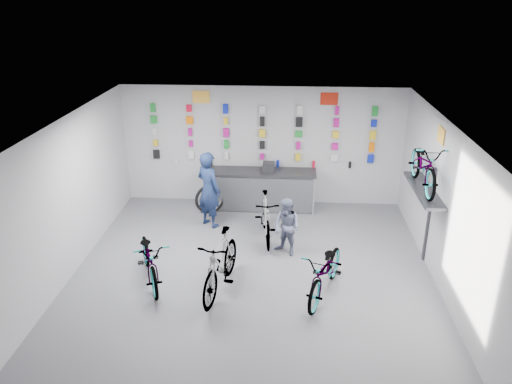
# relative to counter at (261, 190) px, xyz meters

# --- Properties ---
(floor) EXTENTS (8.00, 8.00, 0.00)m
(floor) POSITION_rel_counter_xyz_m (0.00, -3.54, -0.49)
(floor) COLOR #56575C
(floor) RESTS_ON ground
(ceiling) EXTENTS (8.00, 8.00, 0.00)m
(ceiling) POSITION_rel_counter_xyz_m (0.00, -3.54, 2.51)
(ceiling) COLOR white
(ceiling) RESTS_ON wall_back
(wall_back) EXTENTS (7.00, 0.00, 7.00)m
(wall_back) POSITION_rel_counter_xyz_m (0.00, 0.46, 1.01)
(wall_back) COLOR #AEADB0
(wall_back) RESTS_ON floor
(wall_front) EXTENTS (7.00, 0.00, 7.00)m
(wall_front) POSITION_rel_counter_xyz_m (0.00, -7.54, 1.01)
(wall_front) COLOR #AEADB0
(wall_front) RESTS_ON floor
(wall_left) EXTENTS (0.00, 8.00, 8.00)m
(wall_left) POSITION_rel_counter_xyz_m (-3.50, -3.54, 1.01)
(wall_left) COLOR #AEADB0
(wall_left) RESTS_ON floor
(wall_right) EXTENTS (0.00, 8.00, 8.00)m
(wall_right) POSITION_rel_counter_xyz_m (3.50, -3.54, 1.01)
(wall_right) COLOR #AEADB0
(wall_right) RESTS_ON floor
(counter) EXTENTS (2.70, 0.66, 1.00)m
(counter) POSITION_rel_counter_xyz_m (0.00, 0.00, 0.00)
(counter) COLOR black
(counter) RESTS_ON floor
(merch_wall) EXTENTS (5.56, 0.08, 1.57)m
(merch_wall) POSITION_rel_counter_xyz_m (0.13, 0.39, 1.33)
(merch_wall) COLOR black
(merch_wall) RESTS_ON wall_back
(wall_bracket) EXTENTS (0.39, 1.90, 2.00)m
(wall_bracket) POSITION_rel_counter_xyz_m (3.33, -2.34, 0.98)
(wall_bracket) COLOR #333338
(wall_bracket) RESTS_ON wall_right
(sign_left) EXTENTS (0.42, 0.02, 0.30)m
(sign_left) POSITION_rel_counter_xyz_m (-1.50, 0.44, 2.23)
(sign_left) COLOR yellow
(sign_left) RESTS_ON wall_back
(sign_right) EXTENTS (0.42, 0.02, 0.30)m
(sign_right) POSITION_rel_counter_xyz_m (1.60, 0.44, 2.23)
(sign_right) COLOR red
(sign_right) RESTS_ON wall_back
(sign_side) EXTENTS (0.02, 0.40, 0.30)m
(sign_side) POSITION_rel_counter_xyz_m (3.48, -2.34, 2.16)
(sign_side) COLOR yellow
(sign_side) RESTS_ON wall_right
(bike_left) EXTENTS (1.30, 1.94, 0.96)m
(bike_left) POSITION_rel_counter_xyz_m (-1.90, -3.49, -0.01)
(bike_left) COLOR gray
(bike_left) RESTS_ON floor
(bike_center) EXTENTS (0.88, 1.96, 1.14)m
(bike_center) POSITION_rel_counter_xyz_m (-0.53, -3.74, 0.08)
(bike_center) COLOR gray
(bike_center) RESTS_ON floor
(bike_right) EXTENTS (1.24, 1.95, 0.97)m
(bike_right) POSITION_rel_counter_xyz_m (1.38, -3.74, -0.00)
(bike_right) COLOR gray
(bike_right) RESTS_ON floor
(bike_service) EXTENTS (0.70, 1.77, 1.03)m
(bike_service) POSITION_rel_counter_xyz_m (0.20, -1.64, 0.03)
(bike_service) COLOR gray
(bike_service) RESTS_ON floor
(bike_wall) EXTENTS (0.63, 1.80, 0.95)m
(bike_wall) POSITION_rel_counter_xyz_m (3.25, -2.34, 1.57)
(bike_wall) COLOR gray
(bike_wall) RESTS_ON wall_bracket
(clerk) EXTENTS (0.78, 0.74, 1.80)m
(clerk) POSITION_rel_counter_xyz_m (-1.15, -1.04, 0.41)
(clerk) COLOR #162347
(clerk) RESTS_ON floor
(customer) EXTENTS (0.76, 0.74, 1.23)m
(customer) POSITION_rel_counter_xyz_m (0.66, -2.28, 0.13)
(customer) COLOR slate
(customer) RESTS_ON floor
(spare_wheel) EXTENTS (0.73, 0.39, 0.73)m
(spare_wheel) POSITION_rel_counter_xyz_m (-1.25, -0.37, -0.12)
(spare_wheel) COLOR black
(spare_wheel) RESTS_ON floor
(register) EXTENTS (0.28, 0.30, 0.22)m
(register) POSITION_rel_counter_xyz_m (0.18, 0.01, 0.62)
(register) COLOR black
(register) RESTS_ON counter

